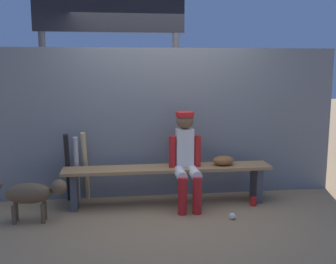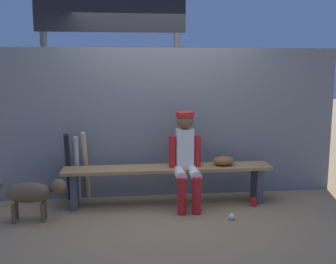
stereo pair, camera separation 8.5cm
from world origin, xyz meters
name	(u,v)px [view 2 (the right image)]	position (x,y,z in m)	size (l,w,h in m)	color
ground_plane	(168,204)	(0.00, 0.00, 0.00)	(30.00, 30.00, 0.00)	#9E7A51
chainlink_fence	(165,123)	(0.00, 0.39, 1.00)	(4.73, 0.03, 2.00)	slate
dugout_bench	(168,175)	(0.00, 0.00, 0.39)	(2.66, 0.36, 0.50)	#AD7F4C
player_seated	(186,156)	(0.21, -0.12, 0.66)	(0.41, 0.55, 1.20)	silver
baseball_glove	(224,161)	(0.72, 0.00, 0.56)	(0.28, 0.20, 0.12)	brown
bat_wood_natural	(86,166)	(-1.06, 0.29, 0.47)	(0.06, 0.06, 0.94)	tan
bat_aluminum_silver	(77,169)	(-1.17, 0.25, 0.44)	(0.06, 0.06, 0.87)	#B7B7BC
bat_aluminum_black	(68,168)	(-1.27, 0.23, 0.46)	(0.06, 0.06, 0.93)	black
baseball	(232,217)	(0.68, -0.61, 0.04)	(0.07, 0.07, 0.07)	white
cup_on_ground	(254,202)	(1.08, -0.20, 0.06)	(0.08, 0.08, 0.11)	red
cup_on_bench	(193,161)	(0.34, 0.06, 0.55)	(0.08, 0.08, 0.11)	#1E47AD
scoreboard	(116,25)	(-0.64, 0.99, 2.34)	(2.40, 0.27, 3.31)	#3F3F42
dog	(33,193)	(-1.59, -0.39, 0.34)	(0.84, 0.20, 0.49)	brown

